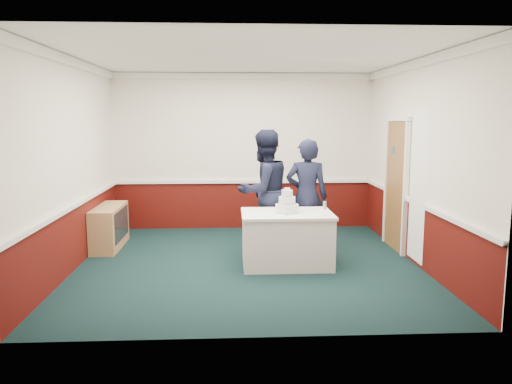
{
  "coord_description": "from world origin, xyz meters",
  "views": [
    {
      "loc": [
        -0.25,
        -7.17,
        2.16
      ],
      "look_at": [
        0.11,
        -0.1,
        1.1
      ],
      "focal_mm": 35.0,
      "sensor_mm": 36.0,
      "label": 1
    }
  ],
  "objects_px": {
    "cake_table": "(287,238)",
    "cake_knife": "(286,215)",
    "champagne_flute": "(325,206)",
    "sideboard": "(110,227)",
    "wedding_cake": "(287,205)",
    "person_man": "(264,191)",
    "person_woman": "(307,196)"
  },
  "relations": [
    {
      "from": "cake_knife",
      "to": "cake_table",
      "type": "bearing_deg",
      "value": 72.49
    },
    {
      "from": "sideboard",
      "to": "cake_knife",
      "type": "distance_m",
      "value": 3.15
    },
    {
      "from": "person_man",
      "to": "person_woman",
      "type": "height_order",
      "value": "person_man"
    },
    {
      "from": "person_man",
      "to": "champagne_flute",
      "type": "bearing_deg",
      "value": 92.26
    },
    {
      "from": "wedding_cake",
      "to": "cake_knife",
      "type": "xyz_separation_m",
      "value": [
        -0.03,
        -0.2,
        -0.11
      ]
    },
    {
      "from": "person_woman",
      "to": "cake_knife",
      "type": "bearing_deg",
      "value": 74.02
    },
    {
      "from": "person_woman",
      "to": "sideboard",
      "type": "bearing_deg",
      "value": 1.36
    },
    {
      "from": "cake_knife",
      "to": "sideboard",
      "type": "bearing_deg",
      "value": 145.36
    },
    {
      "from": "person_man",
      "to": "sideboard",
      "type": "bearing_deg",
      "value": -41.26
    },
    {
      "from": "sideboard",
      "to": "person_woman",
      "type": "xyz_separation_m",
      "value": [
        3.24,
        -0.47,
        0.57
      ]
    },
    {
      "from": "cake_table",
      "to": "champagne_flute",
      "type": "height_order",
      "value": "champagne_flute"
    },
    {
      "from": "wedding_cake",
      "to": "person_woman",
      "type": "relative_size",
      "value": 0.2
    },
    {
      "from": "cake_table",
      "to": "cake_knife",
      "type": "distance_m",
      "value": 0.44
    },
    {
      "from": "wedding_cake",
      "to": "person_man",
      "type": "distance_m",
      "value": 0.86
    },
    {
      "from": "wedding_cake",
      "to": "champagne_flute",
      "type": "bearing_deg",
      "value": -29.25
    },
    {
      "from": "wedding_cake",
      "to": "person_woman",
      "type": "height_order",
      "value": "person_woman"
    },
    {
      "from": "sideboard",
      "to": "champagne_flute",
      "type": "xyz_separation_m",
      "value": [
        3.34,
        -1.43,
        0.58
      ]
    },
    {
      "from": "sideboard",
      "to": "wedding_cake",
      "type": "distance_m",
      "value": 3.12
    },
    {
      "from": "cake_knife",
      "to": "person_woman",
      "type": "height_order",
      "value": "person_woman"
    },
    {
      "from": "cake_table",
      "to": "wedding_cake",
      "type": "distance_m",
      "value": 0.5
    },
    {
      "from": "cake_table",
      "to": "person_woman",
      "type": "bearing_deg",
      "value": 60.18
    },
    {
      "from": "person_woman",
      "to": "person_man",
      "type": "bearing_deg",
      "value": -0.5
    },
    {
      "from": "sideboard",
      "to": "cake_table",
      "type": "relative_size",
      "value": 0.91
    },
    {
      "from": "cake_table",
      "to": "person_woman",
      "type": "xyz_separation_m",
      "value": [
        0.39,
        0.69,
        0.51
      ]
    },
    {
      "from": "cake_table",
      "to": "champagne_flute",
      "type": "xyz_separation_m",
      "value": [
        0.5,
        -0.28,
        0.53
      ]
    },
    {
      "from": "sideboard",
      "to": "cake_table",
      "type": "distance_m",
      "value": 3.07
    },
    {
      "from": "person_man",
      "to": "cake_table",
      "type": "bearing_deg",
      "value": 75.86
    },
    {
      "from": "sideboard",
      "to": "person_man",
      "type": "height_order",
      "value": "person_man"
    },
    {
      "from": "wedding_cake",
      "to": "sideboard",
      "type": "bearing_deg",
      "value": 157.94
    },
    {
      "from": "sideboard",
      "to": "wedding_cake",
      "type": "xyz_separation_m",
      "value": [
        2.84,
        -1.15,
        0.55
      ]
    },
    {
      "from": "champagne_flute",
      "to": "person_woman",
      "type": "relative_size",
      "value": 0.11
    },
    {
      "from": "cake_table",
      "to": "champagne_flute",
      "type": "distance_m",
      "value": 0.78
    }
  ]
}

